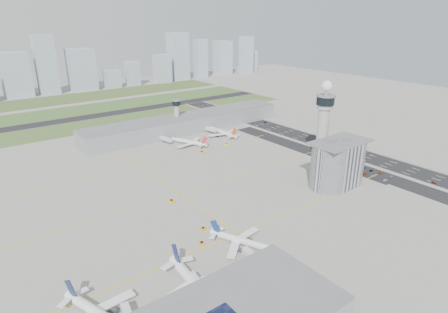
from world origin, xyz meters
TOP-DOWN VIEW (x-y plane):
  - ground at (0.00, 0.00)m, footprint 1000.00×1000.00m
  - grass_strip_0 at (-20.00, 225.00)m, footprint 480.00×50.00m
  - grass_strip_1 at (-20.00, 300.00)m, footprint 480.00×60.00m
  - grass_strip_2 at (-20.00, 380.00)m, footprint 480.00×70.00m
  - runway at (-20.00, 262.00)m, footprint 480.00×22.00m
  - highway at (115.00, 0.00)m, footprint 28.00×500.00m
  - barrier_left at (101.00, 0.00)m, footprint 0.60×500.00m
  - barrier_right at (129.00, 0.00)m, footprint 0.60×500.00m
  - landside_road at (90.00, -10.00)m, footprint 18.00×260.00m
  - parking_lot at (88.00, -22.00)m, footprint 20.00×44.00m
  - taxiway_line_h_0 at (-40.00, -30.00)m, footprint 260.00×0.60m
  - taxiway_line_h_1 at (-40.00, 30.00)m, footprint 260.00×0.60m
  - taxiway_line_h_2 at (-40.00, 90.00)m, footprint 260.00×0.60m
  - taxiway_line_v at (-40.00, 30.00)m, footprint 0.60×260.00m
  - control_tower at (72.00, 8.00)m, footprint 14.00×14.00m
  - secondary_tower at (30.00, 150.00)m, footprint 8.60×8.60m
  - admin_building at (51.99, -22.00)m, footprint 42.00×24.00m
  - terminal_pier at (40.00, 148.00)m, footprint 210.00×32.00m
  - airplane_near_a at (-119.19, -45.16)m, footprint 43.56×47.15m
  - airplane_near_b at (-82.59, -55.51)m, footprint 42.09×48.32m
  - airplane_near_c at (-45.36, -40.02)m, footprint 42.67×45.34m
  - airplane_far_a at (17.17, 108.85)m, footprint 43.88×46.85m
  - airplane_far_b at (58.50, 113.98)m, footprint 34.86×40.64m
  - jet_bridge_near_1 at (-83.00, -61.00)m, footprint 5.39×14.31m
  - jet_bridge_near_2 at (-53.00, -61.00)m, footprint 5.39×14.31m
  - jet_bridge_far_0 at (2.00, 132.00)m, footprint 5.39×14.31m
  - jet_bridge_far_1 at (52.00, 132.00)m, footprint 5.39×14.31m
  - tug_0 at (-81.62, -48.81)m, footprint 3.96×4.07m
  - tug_1 at (-52.63, -15.54)m, footprint 2.90×2.03m
  - tug_2 at (-61.09, -26.47)m, footprint 2.70×3.43m
  - tug_3 at (-50.18, 22.38)m, footprint 2.37×3.40m
  - tug_4 at (13.98, 83.84)m, footprint 2.84×3.82m
  - tug_5 at (43.13, 88.02)m, footprint 3.72×3.73m
  - car_lot_0 at (84.10, -39.62)m, footprint 3.65×1.87m
  - car_lot_1 at (83.69, -30.50)m, footprint 3.48×1.65m
  - car_lot_2 at (82.66, -24.75)m, footprint 4.48×2.55m
  - car_lot_3 at (82.18, -20.36)m, footprint 4.50×2.09m
  - car_lot_4 at (83.15, -11.25)m, footprint 4.01×2.10m
  - car_lot_5 at (82.70, -4.74)m, footprint 3.53×1.59m
  - car_lot_6 at (93.70, -38.69)m, footprint 4.16×2.04m
  - car_lot_7 at (93.90, -30.63)m, footprint 4.47×2.30m
  - car_lot_8 at (91.97, -23.78)m, footprint 3.49×1.87m
  - car_lot_9 at (92.97, -17.40)m, footprint 3.56×1.63m
  - car_lot_10 at (93.98, -12.25)m, footprint 3.95×1.85m
  - car_lot_11 at (92.71, -4.98)m, footprint 4.33×2.29m
  - car_hw_0 at (106.98, -62.25)m, footprint 1.91×3.69m
  - car_hw_1 at (114.49, 38.18)m, footprint 1.70×3.58m
  - car_hw_2 at (122.34, 121.23)m, footprint 2.52×4.82m
  - car_hw_4 at (107.25, 181.79)m, footprint 1.56×3.48m
  - skyline_bldg_7 at (-59.44, 436.89)m, footprint 35.76×28.61m
  - skyline_bldg_8 at (-19.42, 431.56)m, footprint 26.33×21.06m
  - skyline_bldg_9 at (30.27, 432.32)m, footprint 36.96×29.57m
  - skyline_bldg_10 at (73.27, 423.68)m, footprint 23.01×18.41m
  - skyline_bldg_11 at (108.28, 423.34)m, footprint 20.22×16.18m
  - skyline_bldg_12 at (162.17, 421.29)m, footprint 26.14×20.92m
  - skyline_bldg_13 at (201.27, 433.27)m, footprint 32.26×25.81m
  - skyline_bldg_14 at (244.74, 426.38)m, footprint 21.59×17.28m
  - skyline_bldg_15 at (302.83, 435.54)m, footprint 30.25×24.20m
  - skyline_bldg_16 at (345.49, 415.96)m, footprint 23.04×18.43m
  - skyline_bldg_17 at (382.05, 443.29)m, footprint 22.64×18.11m

SIDE VIEW (x-z plane):
  - ground at x=0.00m, z-range 0.00..0.00m
  - taxiway_line_h_0 at x=-40.00m, z-range 0.00..0.01m
  - taxiway_line_h_1 at x=-40.00m, z-range 0.00..0.01m
  - taxiway_line_h_2 at x=-40.00m, z-range 0.00..0.01m
  - taxiway_line_v at x=-40.00m, z-range 0.00..0.01m
  - grass_strip_0 at x=-20.00m, z-range 0.00..0.08m
  - grass_strip_1 at x=-20.00m, z-range 0.00..0.08m
  - grass_strip_2 at x=-20.00m, z-range 0.00..0.08m
  - landside_road at x=90.00m, z-range 0.00..0.08m
  - highway at x=115.00m, z-range 0.00..0.10m
  - parking_lot at x=88.00m, z-range 0.00..0.10m
  - runway at x=-20.00m, z-range 0.01..0.11m
  - car_lot_10 at x=93.98m, z-range 0.00..1.09m
  - car_lot_1 at x=83.69m, z-range 0.00..1.10m
  - car_lot_5 at x=82.70m, z-range 0.00..1.12m
  - car_lot_8 at x=91.97m, z-range 0.00..1.13m
  - car_lot_9 at x=92.97m, z-range 0.00..1.13m
  - car_hw_1 at x=114.49m, z-range 0.00..1.14m
  - car_lot_6 at x=93.70m, z-range 0.00..1.14m
  - car_hw_4 at x=107.25m, z-range 0.00..1.16m
  - car_lot_2 at x=82.66m, z-range 0.00..1.18m
  - car_lot_0 at x=84.10m, z-range 0.00..1.19m
  - car_lot_11 at x=92.71m, z-range 0.00..1.20m
  - car_hw_0 at x=106.98m, z-range 0.00..1.20m
  - barrier_left at x=101.00m, z-range 0.00..1.20m
  - barrier_right at x=129.00m, z-range 0.00..1.20m
  - car_lot_7 at x=93.90m, z-range 0.00..1.24m
  - car_lot_3 at x=82.18m, z-range 0.00..1.27m
  - car_hw_2 at x=122.34m, z-range 0.00..1.29m
  - car_lot_4 at x=83.15m, z-range 0.00..1.30m
  - tug_1 at x=-52.63m, z-range 0.00..1.66m
  - tug_2 at x=-61.09m, z-range 0.00..1.77m
  - tug_5 at x=43.13m, z-range 0.00..1.82m
  - tug_3 at x=-50.18m, z-range 0.00..1.96m
  - tug_0 at x=-81.62m, z-range 0.00..1.96m
  - tug_4 at x=13.98m, z-range 0.00..2.07m
  - jet_bridge_near_1 at x=-83.00m, z-range 0.00..5.70m
  - jet_bridge_near_2 at x=-53.00m, z-range 0.00..5.70m
  - jet_bridge_far_0 at x=2.00m, z-range 0.00..5.70m
  - jet_bridge_far_1 at x=52.00m, z-range 0.00..5.70m
  - airplane_near_c at x=-45.36m, z-range 0.00..10.05m
  - airplane_far_a at x=17.17m, z-range 0.00..10.47m
  - airplane_near_a at x=-119.19m, z-range 0.00..10.80m
  - airplane_far_b at x=58.50m, z-range 0.00..11.11m
  - airplane_near_b at x=-82.59m, z-range 0.00..12.69m
  - terminal_pier at x=40.00m, z-range 0.00..15.80m
  - skyline_bldg_10 at x=73.27m, z-range 0.00..27.75m
  - admin_building at x=51.99m, z-range -1.45..32.05m
  - secondary_tower at x=30.00m, z-range 2.85..34.75m
  - skyline_bldg_11 at x=108.28m, z-range 0.00..38.97m
  - skyline_bldg_17 at x=382.05m, z-range 0.00..41.06m
  - skyline_bldg_12 at x=162.17m, z-range 0.00..46.89m
  - skyline_bldg_7 at x=-59.44m, z-range 0.00..61.22m
  - skyline_bldg_9 at x=30.27m, z-range 0.00..62.11m
  - skyline_bldg_15 at x=302.83m, z-range 0.00..63.40m
  - skyline_bldg_14 at x=244.74m, z-range 0.00..68.75m
  - control_tower at x=72.00m, z-range 2.79..67.29m
  - skyline_bldg_16 at x=345.49m, z-range 0.00..71.56m
  - skyline_bldg_13 at x=201.27m, z-range 0.00..81.20m
  - skyline_bldg_8 at x=-19.42m, z-range 0.00..83.39m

